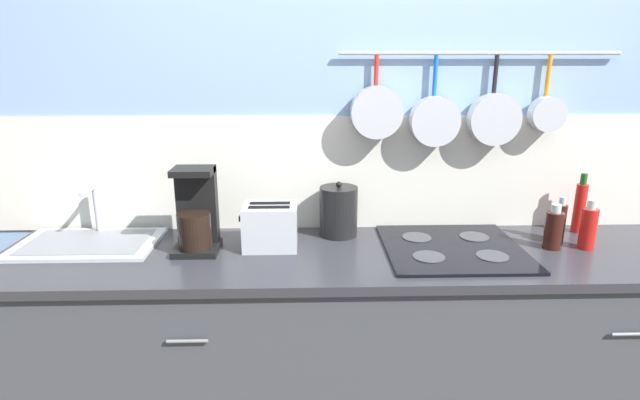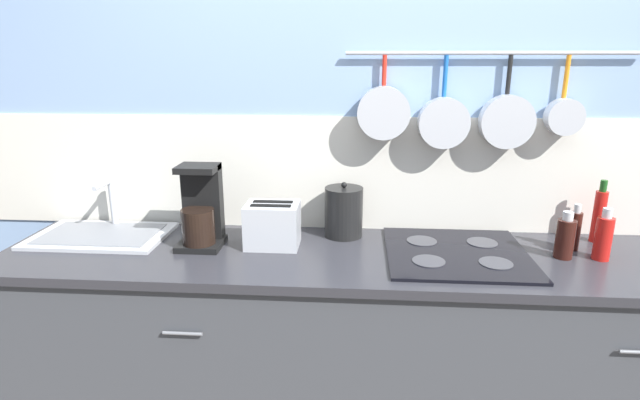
{
  "view_description": "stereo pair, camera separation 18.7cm",
  "coord_description": "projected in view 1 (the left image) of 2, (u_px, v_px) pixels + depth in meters",
  "views": [
    {
      "loc": [
        -0.36,
        -1.8,
        1.66
      ],
      "look_at": [
        -0.31,
        0.0,
        1.14
      ],
      "focal_mm": 28.0,
      "sensor_mm": 36.0,
      "label": 1
    },
    {
      "loc": [
        -0.17,
        -1.79,
        1.66
      ],
      "look_at": [
        -0.31,
        0.0,
        1.14
      ],
      "focal_mm": 28.0,
      "sensor_mm": 36.0,
      "label": 2
    }
  ],
  "objects": [
    {
      "name": "kettle",
      "position": [
        339.0,
        211.0,
        2.1
      ],
      "size": [
        0.16,
        0.16,
        0.23
      ],
      "color": "black",
      "rests_on": "countertop"
    },
    {
      "name": "coffee_maker",
      "position": [
        196.0,
        217.0,
        1.93
      ],
      "size": [
        0.17,
        0.17,
        0.33
      ],
      "color": "black",
      "rests_on": "countertop"
    },
    {
      "name": "cooktop",
      "position": [
        453.0,
        248.0,
        1.96
      ],
      "size": [
        0.53,
        0.52,
        0.01
      ],
      "color": "black",
      "rests_on": "countertop"
    },
    {
      "name": "bottle_dish_soap",
      "position": [
        560.0,
        221.0,
        2.04
      ],
      "size": [
        0.05,
        0.05,
        0.19
      ],
      "color": "#33140F",
      "rests_on": "countertop"
    },
    {
      "name": "bottle_sesame_oil",
      "position": [
        588.0,
        227.0,
        1.95
      ],
      "size": [
        0.06,
        0.06,
        0.2
      ],
      "color": "red",
      "rests_on": "countertop"
    },
    {
      "name": "sink_basin",
      "position": [
        88.0,
        241.0,
        2.01
      ],
      "size": [
        0.55,
        0.35,
        0.22
      ],
      "color": "#B7BABF",
      "rests_on": "countertop"
    },
    {
      "name": "toaster",
      "position": [
        270.0,
        227.0,
        1.96
      ],
      "size": [
        0.23,
        0.16,
        0.18
      ],
      "color": "#B7BABF",
      "rests_on": "countertop"
    },
    {
      "name": "bottle_hot_sauce",
      "position": [
        553.0,
        229.0,
        1.96
      ],
      "size": [
        0.07,
        0.07,
        0.18
      ],
      "color": "#33140F",
      "rests_on": "countertop"
    },
    {
      "name": "cabinet_base",
      "position": [
        394.0,
        360.0,
        2.07
      ],
      "size": [
        3.07,
        0.58,
        0.89
      ],
      "color": "#3F4247",
      "rests_on": "ground_plane"
    },
    {
      "name": "wall_back",
      "position": [
        389.0,
        148.0,
        2.17
      ],
      "size": [
        7.2,
        0.16,
        2.6
      ],
      "color": "#84A3CC",
      "rests_on": "ground_plane"
    },
    {
      "name": "bottle_vinegar",
      "position": [
        580.0,
        207.0,
        2.13
      ],
      "size": [
        0.05,
        0.05,
        0.26
      ],
      "color": "red",
      "rests_on": "countertop"
    },
    {
      "name": "countertop",
      "position": [
        399.0,
        256.0,
        1.94
      ],
      "size": [
        3.11,
        0.6,
        0.03
      ],
      "color": "#2D2D33",
      "rests_on": "cabinet_base"
    }
  ]
}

